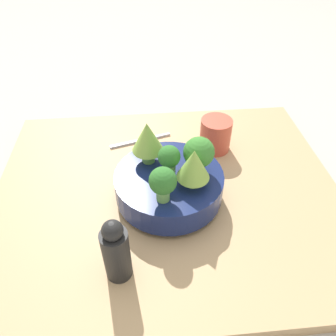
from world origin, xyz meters
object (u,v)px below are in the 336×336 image
object	(u,v)px
bowl	(168,185)
pepper_mill	(116,251)
cup	(215,135)
fork	(141,140)

from	to	relation	value
bowl	pepper_mill	size ratio (longest dim) A/B	1.66
bowl	cup	world-z (taller)	cup
bowl	pepper_mill	world-z (taller)	pepper_mill
pepper_mill	fork	size ratio (longest dim) A/B	0.84
cup	pepper_mill	xyz separation A→B (m)	(0.26, 0.37, 0.02)
bowl	cup	size ratio (longest dim) A/B	2.68
bowl	fork	distance (m)	0.24
bowl	cup	xyz separation A→B (m)	(-0.15, -0.18, 0.00)
pepper_mill	fork	distance (m)	0.42
pepper_mill	cup	bearing A→B (deg)	-125.12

